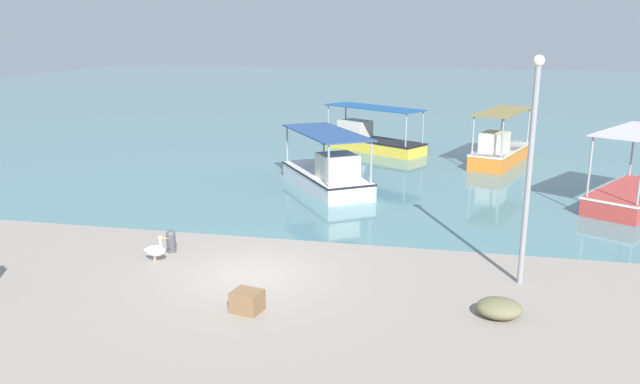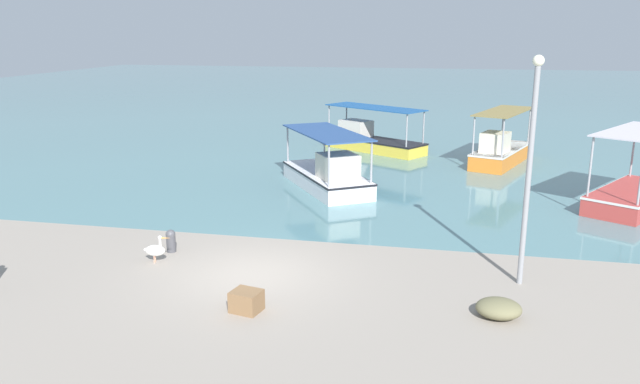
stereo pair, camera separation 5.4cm
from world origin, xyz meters
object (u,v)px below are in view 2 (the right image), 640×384
object	(u,v)px
fishing_boat_far_right	(371,139)
net_pile	(499,308)
cargo_crate	(246,301)
fishing_boat_near_right	(500,151)
fishing_boat_near_left	(328,174)
pelican	(155,250)
mooring_bollard	(171,240)
fishing_boat_outer	(633,193)
lamp_post	(530,160)

from	to	relation	value
fishing_boat_far_right	net_pile	bearing A→B (deg)	-74.38
net_pile	cargo_crate	world-z (taller)	cargo_crate
cargo_crate	fishing_boat_near_right	bearing A→B (deg)	69.32
fishing_boat_near_left	cargo_crate	bearing A→B (deg)	-88.22
pelican	mooring_bollard	distance (m)	0.91
fishing_boat_near_left	mooring_bollard	distance (m)	8.80
fishing_boat_outer	lamp_post	bearing A→B (deg)	-119.78
pelican	net_pile	world-z (taller)	pelican
fishing_boat_near_right	fishing_boat_near_left	bearing A→B (deg)	-137.93
mooring_bollard	pelican	bearing A→B (deg)	-92.61
pelican	mooring_bollard	bearing A→B (deg)	87.39
fishing_boat_outer	fishing_boat_near_left	xyz separation A→B (m)	(-11.43, 0.35, 0.08)
net_pile	pelican	bearing A→B (deg)	170.23
fishing_boat_near_right	cargo_crate	xyz separation A→B (m)	(-6.83, -18.08, -0.41)
fishing_boat_near_left	net_pile	distance (m)	12.34
fishing_boat_far_right	cargo_crate	world-z (taller)	fishing_boat_far_right
fishing_boat_near_left	net_pile	xyz separation A→B (m)	(6.06, -10.74, -0.40)
fishing_boat_far_right	mooring_bollard	world-z (taller)	fishing_boat_far_right
fishing_boat_outer	fishing_boat_far_right	size ratio (longest dim) A/B	0.88
fishing_boat_near_right	mooring_bollard	xyz separation A→B (m)	(-10.26, -14.73, -0.30)
fishing_boat_near_left	cargo_crate	world-z (taller)	fishing_boat_near_left
fishing_boat_outer	fishing_boat_near_right	distance (m)	8.05
fishing_boat_outer	fishing_boat_far_right	world-z (taller)	fishing_boat_outer
fishing_boat_far_right	pelican	bearing A→B (deg)	-101.65
fishing_boat_near_right	cargo_crate	distance (m)	19.33
fishing_boat_outer	pelican	world-z (taller)	fishing_boat_outer
fishing_boat_far_right	pelican	xyz separation A→B (m)	(-3.71, -17.99, -0.22)
fishing_boat_near_right	lamp_post	distance (m)	15.29
mooring_bollard	fishing_boat_far_right	bearing A→B (deg)	77.88
fishing_boat_outer	fishing_boat_near_left	bearing A→B (deg)	178.25
fishing_boat_near_right	lamp_post	xyz separation A→B (m)	(-0.46, -15.06, 2.58)
fishing_boat_outer	cargo_crate	world-z (taller)	fishing_boat_outer
fishing_boat_far_right	fishing_boat_near_right	distance (m)	7.00
fishing_boat_near_right	pelican	bearing A→B (deg)	-123.38
fishing_boat_near_right	net_pile	distance (m)	17.26
fishing_boat_far_right	cargo_crate	xyz separation A→B (m)	(-0.23, -20.43, -0.35)
fishing_boat_far_right	cargo_crate	size ratio (longest dim) A/B	8.85
fishing_boat_far_right	fishing_boat_near_left	xyz separation A→B (m)	(-0.59, -8.83, 0.02)
pelican	lamp_post	xyz separation A→B (m)	(9.84, 0.58, 2.87)
fishing_boat_outer	fishing_boat_near_right	bearing A→B (deg)	121.82
cargo_crate	fishing_boat_outer	bearing A→B (deg)	45.45
net_pile	cargo_crate	bearing A→B (deg)	-171.42
fishing_boat_near_left	fishing_boat_outer	bearing A→B (deg)	-1.75
lamp_post	cargo_crate	size ratio (longest dim) A/B	8.70
fishing_boat_outer	net_pile	size ratio (longest dim) A/B	4.98
fishing_boat_outer	lamp_post	distance (m)	9.85
fishing_boat_far_right	fishing_boat_near_left	size ratio (longest dim) A/B	1.05
fishing_boat_far_right	net_pile	distance (m)	20.32
fishing_boat_outer	fishing_boat_near_right	world-z (taller)	fishing_boat_outer
net_pile	fishing_boat_near_left	bearing A→B (deg)	119.45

